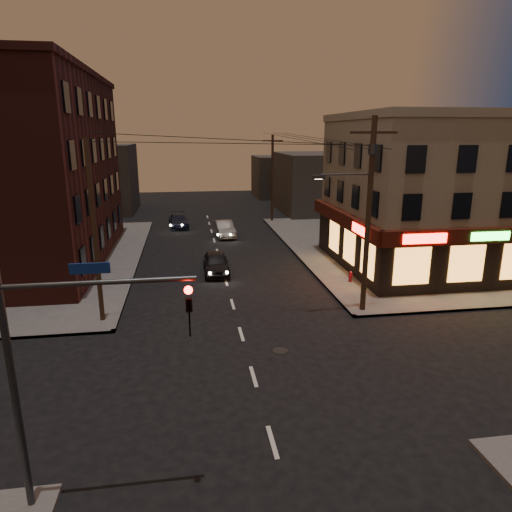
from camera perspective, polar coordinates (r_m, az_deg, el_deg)
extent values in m
plane|color=black|center=(18.67, -0.31, -14.85)|extent=(120.00, 120.00, 0.00)
cube|color=#514F4C|center=(41.54, 20.86, 1.25)|extent=(24.00, 28.00, 0.15)
cube|color=gray|center=(35.00, 23.14, 7.07)|extent=(15.00, 12.00, 10.00)
cube|color=gray|center=(34.77, 24.06, 15.64)|extent=(15.20, 12.20, 0.50)
cube|color=black|center=(30.79, 28.22, -0.77)|extent=(15.12, 0.25, 3.40)
cube|color=black|center=(32.33, 11.22, 1.46)|extent=(0.25, 12.12, 3.40)
cube|color=#3F120A|center=(30.17, 28.98, 2.37)|extent=(15.60, 0.50, 0.90)
cube|color=#3F120A|center=(31.86, 10.87, 4.59)|extent=(0.50, 12.60, 0.90)
cube|color=#FF140C|center=(27.04, 20.38, 2.05)|extent=(2.60, 0.06, 0.55)
cube|color=#26FF3F|center=(29.18, 27.27, 2.21)|extent=(2.40, 0.06, 0.50)
cube|color=#FF140C|center=(28.28, 12.90, 3.16)|extent=(0.06, 2.60, 0.55)
cube|color=orange|center=(30.30, 27.50, -0.72)|extent=(12.40, 0.08, 2.20)
cube|color=orange|center=(31.35, 11.58, 1.20)|extent=(0.08, 8.40, 2.20)
cube|color=#431915|center=(37.14, -28.22, 9.23)|extent=(12.00, 20.00, 13.00)
cube|color=#3F3D3A|center=(56.73, 8.14, 9.08)|extent=(10.00, 12.00, 7.00)
cube|color=#3F3D3A|center=(59.20, -19.35, 9.13)|extent=(9.00, 10.00, 8.00)
cube|color=#3F3D3A|center=(69.79, 3.18, 9.90)|extent=(8.00, 8.00, 6.00)
cylinder|color=#382619|center=(24.02, 13.86, 4.67)|extent=(0.28, 0.28, 10.00)
cube|color=#382619|center=(23.65, 14.52, 14.72)|extent=(2.40, 0.12, 0.12)
cylinder|color=#333538|center=(23.66, 14.39, 12.79)|extent=(0.44, 0.44, 0.50)
cylinder|color=#333538|center=(23.26, 11.20, 9.97)|extent=(2.60, 0.10, 0.10)
cube|color=#333538|center=(22.83, 7.83, 9.77)|extent=(0.60, 0.25, 0.18)
cube|color=#FFD88C|center=(22.84, 7.82, 9.52)|extent=(0.35, 0.15, 0.04)
cylinder|color=#382619|center=(49.09, 2.05, 9.65)|extent=(0.26, 0.26, 9.00)
cylinder|color=#382619|center=(23.40, -19.52, 2.72)|extent=(0.24, 0.24, 9.00)
cylinder|color=#333538|center=(12.79, -27.89, -15.43)|extent=(0.18, 0.18, 6.40)
cylinder|color=#333538|center=(11.10, -18.90, -3.16)|extent=(4.40, 0.12, 0.12)
imported|color=black|center=(11.08, -8.42, -5.25)|extent=(0.16, 0.20, 1.00)
sphere|color=#FF0C05|center=(10.88, -8.46, -4.24)|extent=(0.20, 0.20, 0.20)
cube|color=navy|center=(11.04, -20.07, -1.46)|extent=(0.90, 0.05, 0.25)
imported|color=black|center=(31.32, -5.02, -0.87)|extent=(1.76, 4.28, 1.45)
imported|color=slate|center=(42.51, -3.99, 3.41)|extent=(1.90, 4.49, 1.44)
imported|color=#181D30|center=(47.33, -9.66, 4.36)|extent=(2.24, 4.68, 1.32)
cylinder|color=maroon|center=(29.69, 11.70, -2.64)|extent=(0.27, 0.27, 0.55)
sphere|color=maroon|center=(29.60, 11.73, -2.09)|extent=(0.22, 0.22, 0.22)
cylinder|color=maroon|center=(29.66, 11.71, -2.44)|extent=(0.31, 0.22, 0.11)
cylinder|color=maroon|center=(29.66, 11.71, -2.44)|extent=(0.22, 0.31, 0.11)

